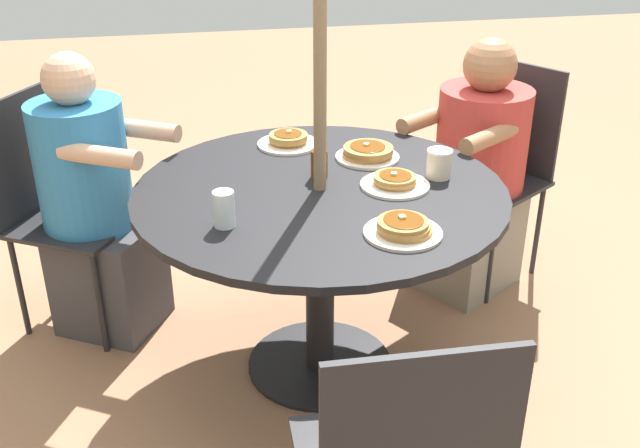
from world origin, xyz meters
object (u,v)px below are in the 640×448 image
pancake_plate_a (368,153)px  pancake_plate_b (288,140)px  patio_chair_south (500,160)px  pancake_plate_c (395,182)px  patio_chair_north (55,199)px  syrup_bottle (319,162)px  diner_north (95,211)px  coffee_cup (439,164)px  patio_table (320,220)px  diner_south (474,181)px  drinking_glass_a (224,209)px  pancake_plate_d (403,228)px

pancake_plate_a → pancake_plate_b: 0.34m
patio_chair_south → pancake_plate_c: 0.97m
patio_chair_north → pancake_plate_a: bearing=104.8°
syrup_bottle → pancake_plate_b: bearing=9.9°
diner_north → coffee_cup: size_ratio=11.25×
patio_table → pancake_plate_a: bearing=-44.3°
diner_north → coffee_cup: 1.37m
coffee_cup → diner_south: bearing=-36.1°
pancake_plate_c → syrup_bottle: size_ratio=1.67×
pancake_plate_a → syrup_bottle: bearing=122.7°
diner_south → coffee_cup: (-0.49, 0.36, 0.31)m
pancake_plate_a → drinking_glass_a: 0.74m
patio_table → patio_chair_south: size_ratio=1.34×
patio_table → coffee_cup: size_ratio=12.68×
pancake_plate_b → coffee_cup: size_ratio=2.36×
patio_chair_south → pancake_plate_a: bearing=84.7°
diner_north → pancake_plate_c: size_ratio=4.76×
pancake_plate_a → pancake_plate_b: size_ratio=1.00×
coffee_cup → drinking_glass_a: 0.82m
patio_table → syrup_bottle: bearing=-9.4°
patio_table → patio_chair_south: 1.13m
patio_table → pancake_plate_a: size_ratio=5.37×
patio_table → drinking_glass_a: 0.45m
syrup_bottle → drinking_glass_a: bearing=131.4°
pancake_plate_c → drinking_glass_a: bearing=107.1°
patio_chair_south → pancake_plate_d: size_ratio=4.00×
diner_north → patio_chair_south: (0.14, -1.77, 0.03)m
diner_north → coffee_cup: diner_north is taller
patio_chair_north → pancake_plate_a: 1.28m
diner_north → diner_south: (0.04, -1.62, -0.02)m
pancake_plate_d → drinking_glass_a: size_ratio=2.08×
pancake_plate_a → coffee_cup: size_ratio=2.36×
pancake_plate_b → pancake_plate_a: bearing=-125.9°
diner_north → pancake_plate_b: bearing=117.2°
pancake_plate_b → patio_chair_north: bearing=82.1°
diner_south → syrup_bottle: size_ratio=7.74×
patio_table → drinking_glass_a: drinking_glass_a is taller
coffee_cup → pancake_plate_b: bearing=48.8°
syrup_bottle → diner_south: bearing=-62.3°
patio_chair_north → diner_north: size_ratio=0.84×
patio_chair_south → drinking_glass_a: patio_chair_south is taller
diner_south → pancake_plate_c: (-0.54, 0.54, 0.27)m
diner_south → pancake_plate_b: size_ratio=4.63×
pancake_plate_a → patio_table: bearing=135.7°
pancake_plate_a → syrup_bottle: syrup_bottle is taller
patio_chair_north → drinking_glass_a: bearing=68.7°
drinking_glass_a → pancake_plate_a: bearing=-51.6°
patio_chair_south → pancake_plate_b: 1.04m
patio_chair_south → pancake_plate_c: patio_chair_south is taller
patio_table → patio_chair_north: bearing=60.0°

